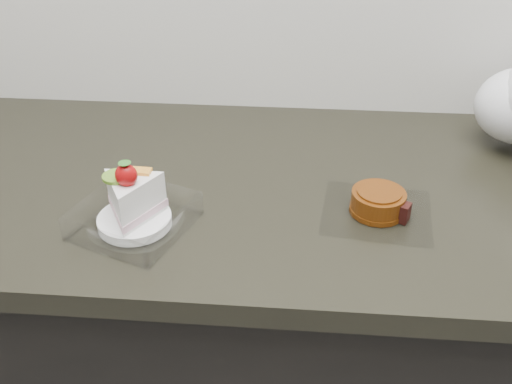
# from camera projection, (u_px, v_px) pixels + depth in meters

# --- Properties ---
(counter) EXTENTS (2.04, 0.64, 0.90)m
(counter) POSITION_uv_depth(u_px,v_px,m) (296.00, 353.00, 1.26)
(counter) COLOR black
(counter) RESTS_ON ground
(cake_tray) EXTENTS (0.20, 0.20, 0.12)m
(cake_tray) POSITION_uv_depth(u_px,v_px,m) (133.00, 210.00, 0.89)
(cake_tray) COLOR white
(cake_tray) RESTS_ON counter
(mooncake_wrap) EXTENTS (0.19, 0.18, 0.04)m
(mooncake_wrap) POSITION_uv_depth(u_px,v_px,m) (379.00, 204.00, 0.93)
(mooncake_wrap) COLOR white
(mooncake_wrap) RESTS_ON counter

